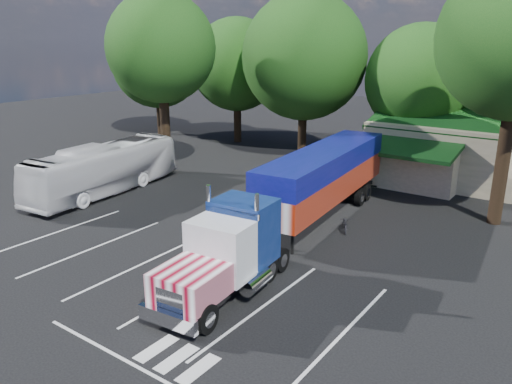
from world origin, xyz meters
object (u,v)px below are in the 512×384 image
Objects in this scene: semi_truck at (304,190)px; bicycle at (345,224)px; silver_sedan at (443,175)px; tour_bus at (104,169)px; woman at (222,272)px.

semi_truck is 2.91m from bicycle.
semi_truck reaches higher than silver_sedan.
tour_bus is at bearing 111.10° from silver_sedan.
semi_truck is 1.75× the size of tour_bus.
semi_truck is 13.27m from silver_sedan.
bicycle is (1.58, 1.55, -1.89)m from semi_truck.
tour_bus is (-14.43, 5.88, 0.67)m from woman.
silver_sedan reaches higher than bicycle.
silver_sedan is at bearing -20.26° from woman.
semi_truck is at bearing -165.42° from bicycle.
tour_bus is (-15.43, -2.83, 1.16)m from bicycle.
tour_bus is at bearing 160.52° from bicycle.
bicycle is 11.36m from silver_sedan.
semi_truck is at bearing -0.92° from tour_bus.
silver_sedan is (17.13, 14.05, -0.81)m from tour_bus.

